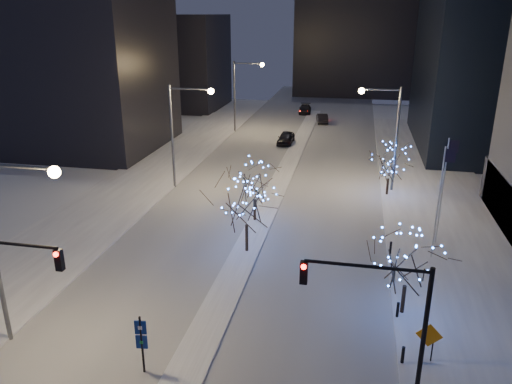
% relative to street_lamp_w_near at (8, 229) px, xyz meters
% --- Properties ---
extents(road, '(20.00, 130.00, 0.02)m').
position_rel_street_lamp_w_near_xyz_m(road, '(8.94, 33.00, -6.49)').
color(road, '#B4B9C4').
rests_on(road, ground).
extents(median, '(2.00, 80.00, 0.15)m').
position_rel_street_lamp_w_near_xyz_m(median, '(8.94, 28.00, -6.42)').
color(median, white).
rests_on(median, ground).
extents(east_sidewalk, '(10.00, 90.00, 0.15)m').
position_rel_street_lamp_w_near_xyz_m(east_sidewalk, '(23.94, 18.00, -6.42)').
color(east_sidewalk, white).
rests_on(east_sidewalk, ground).
extents(west_sidewalk, '(8.00, 90.00, 0.15)m').
position_rel_street_lamp_w_near_xyz_m(west_sidewalk, '(-5.06, 18.00, -6.42)').
color(west_sidewalk, white).
rests_on(west_sidewalk, ground).
extents(filler_west_near, '(22.00, 18.00, 24.00)m').
position_rel_street_lamp_w_near_xyz_m(filler_west_near, '(-19.06, 38.00, 5.50)').
color(filler_west_near, black).
rests_on(filler_west_near, ground).
extents(filler_west_far, '(18.00, 16.00, 16.00)m').
position_rel_street_lamp_w_near_xyz_m(filler_west_far, '(-17.06, 68.00, 1.50)').
color(filler_west_far, black).
rests_on(filler_west_far, ground).
extents(street_lamp_w_near, '(4.40, 0.56, 10.00)m').
position_rel_street_lamp_w_near_xyz_m(street_lamp_w_near, '(0.00, 0.00, 0.00)').
color(street_lamp_w_near, '#595E66').
rests_on(street_lamp_w_near, ground).
extents(street_lamp_w_mid, '(4.40, 0.56, 10.00)m').
position_rel_street_lamp_w_near_xyz_m(street_lamp_w_mid, '(0.00, 25.00, 0.00)').
color(street_lamp_w_mid, '#595E66').
rests_on(street_lamp_w_mid, ground).
extents(street_lamp_w_far, '(4.40, 0.56, 10.00)m').
position_rel_street_lamp_w_near_xyz_m(street_lamp_w_far, '(0.00, 50.00, 0.00)').
color(street_lamp_w_far, '#595E66').
rests_on(street_lamp_w_far, ground).
extents(street_lamp_east, '(3.90, 0.56, 10.00)m').
position_rel_street_lamp_w_near_xyz_m(street_lamp_east, '(19.02, 28.00, -0.05)').
color(street_lamp_east, '#595E66').
rests_on(street_lamp_east, ground).
extents(traffic_signal_east, '(5.26, 0.43, 7.00)m').
position_rel_street_lamp_w_near_xyz_m(traffic_signal_east, '(17.88, -1.00, -1.74)').
color(traffic_signal_east, black).
rests_on(traffic_signal_east, ground).
extents(flagpoles, '(1.35, 2.60, 8.00)m').
position_rel_street_lamp_w_near_xyz_m(flagpoles, '(22.30, 15.25, -1.70)').
color(flagpoles, silver).
rests_on(flagpoles, east_sidewalk).
extents(bollards, '(0.16, 12.16, 0.90)m').
position_rel_street_lamp_w_near_xyz_m(bollards, '(19.14, 8.00, -5.90)').
color(bollards, black).
rests_on(bollards, east_sidewalk).
extents(car_near, '(2.02, 4.75, 1.60)m').
position_rel_street_lamp_w_near_xyz_m(car_near, '(7.25, 44.27, -5.70)').
color(car_near, black).
rests_on(car_near, ground).
extents(car_mid, '(2.27, 4.64, 1.46)m').
position_rel_street_lamp_w_near_xyz_m(car_mid, '(10.89, 58.64, -5.77)').
color(car_mid, black).
rests_on(car_mid, ground).
extents(car_far, '(2.36, 5.11, 1.45)m').
position_rel_street_lamp_w_near_xyz_m(car_far, '(7.44, 65.82, -5.78)').
color(car_far, '#222227').
rests_on(car_far, ground).
extents(holiday_tree_median_near, '(5.41, 5.41, 5.71)m').
position_rel_street_lamp_w_near_xyz_m(holiday_tree_median_near, '(9.02, 12.44, -2.66)').
color(holiday_tree_median_near, black).
rests_on(holiday_tree_median_near, median).
extents(holiday_tree_median_far, '(5.12, 5.12, 5.06)m').
position_rel_street_lamp_w_near_xyz_m(holiday_tree_median_far, '(8.44, 18.12, -3.09)').
color(holiday_tree_median_far, black).
rests_on(holiday_tree_median_far, median).
extents(holiday_tree_plaza_near, '(5.64, 5.64, 5.25)m').
position_rel_street_lamp_w_near_xyz_m(holiday_tree_plaza_near, '(19.44, 6.54, -3.03)').
color(holiday_tree_plaza_near, black).
rests_on(holiday_tree_plaza_near, east_sidewalk).
extents(holiday_tree_plaza_far, '(4.70, 4.70, 4.74)m').
position_rel_street_lamp_w_near_xyz_m(holiday_tree_plaza_far, '(19.44, 26.63, -3.35)').
color(holiday_tree_plaza_far, black).
rests_on(holiday_tree_plaza_far, east_sidewalk).
extents(wayfinding_sign, '(0.56, 0.15, 3.11)m').
position_rel_street_lamp_w_near_xyz_m(wayfinding_sign, '(6.94, -1.00, -4.59)').
color(wayfinding_sign, black).
rests_on(wayfinding_sign, ground).
extents(construction_sign, '(1.27, 0.15, 2.10)m').
position_rel_street_lamp_w_near_xyz_m(construction_sign, '(20.30, 2.40, -5.08)').
color(construction_sign, black).
rests_on(construction_sign, east_sidewalk).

